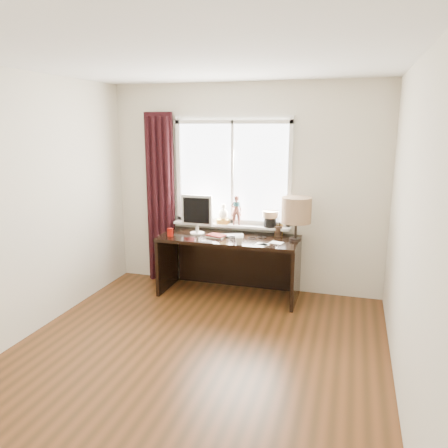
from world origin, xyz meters
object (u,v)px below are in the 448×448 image
(desk, at_px, (231,254))
(laptop, at_px, (231,235))
(monitor, at_px, (197,212))
(table_lamp, at_px, (296,211))
(mug, at_px, (239,240))
(red_cup, at_px, (170,232))

(desk, bearing_deg, laptop, -69.64)
(monitor, bearing_deg, table_lamp, 0.70)
(laptop, bearing_deg, table_lamp, -21.85)
(mug, relative_size, monitor, 0.20)
(red_cup, bearing_deg, table_lamp, 8.37)
(desk, height_order, table_lamp, table_lamp)
(laptop, relative_size, desk, 0.18)
(monitor, relative_size, table_lamp, 0.94)
(table_lamp, bearing_deg, red_cup, -171.63)
(laptop, bearing_deg, mug, -84.84)
(monitor, bearing_deg, mug, -28.57)
(monitor, distance_m, table_lamp, 1.23)
(desk, xyz_separation_m, table_lamp, (0.80, -0.04, 0.61))
(red_cup, height_order, table_lamp, table_lamp)
(laptop, xyz_separation_m, table_lamp, (0.78, 0.02, 0.35))
(red_cup, bearing_deg, laptop, 15.44)
(mug, height_order, red_cup, mug)
(mug, distance_m, monitor, 0.76)
(red_cup, relative_size, monitor, 0.19)
(laptop, height_order, mug, mug)
(desk, distance_m, monitor, 0.68)
(laptop, relative_size, mug, 3.00)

